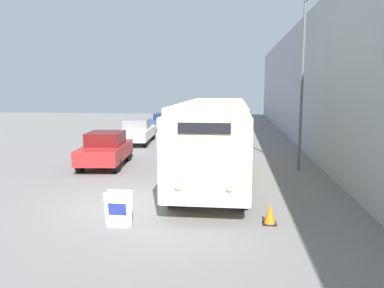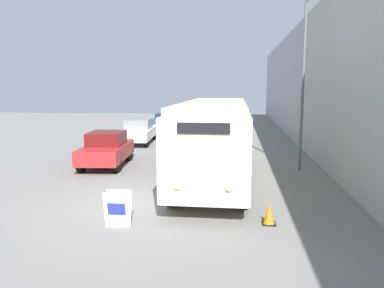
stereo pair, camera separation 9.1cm
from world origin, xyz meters
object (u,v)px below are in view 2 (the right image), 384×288
Objects in this scene: parked_car_near at (107,149)px; parked_car_far at (166,121)px; sign_board at (118,209)px; parked_car_mid at (139,131)px; vintage_bus at (215,136)px; traffic_cone at (269,214)px; streetlamp at (304,60)px.

parked_car_far is (-0.11, 15.20, -0.08)m from parked_car_near.
sign_board is at bearing -82.54° from parked_car_far.
parked_car_mid is at bearing -92.24° from parked_car_far.
vintage_bus is 2.32× the size of parked_car_far.
parked_car_near is at bearing 111.58° from sign_board.
traffic_cone is at bearing -70.32° from vintage_bus.
vintage_bus is at bearing -24.87° from parked_car_near.
parked_car_near is 15.20m from parked_car_far.
traffic_cone is at bearing -105.25° from streetlamp.
parked_car_mid is (-3.29, 14.51, 0.34)m from sign_board.
parked_car_near reaches higher than sign_board.
parked_car_mid is at bearing 142.15° from streetlamp.
sign_board is at bearing -111.72° from vintage_bus.
parked_car_far reaches higher than traffic_cone.
parked_car_far is at bearing 83.36° from parked_car_mid.
parked_car_far is at bearing 107.55° from traffic_cone.
parked_car_far is at bearing 120.28° from streetlamp.
vintage_bus is at bearing -63.28° from parked_car_mid.
parked_car_far is (-5.18, 17.01, -1.01)m from vintage_bus.
streetlamp is 8.36m from traffic_cone.
streetlamp reaches higher than vintage_bus.
parked_car_far is at bearing 97.59° from sign_board.
streetlamp is at bearing -4.14° from parked_car_near.
vintage_bus reaches higher than parked_car_far.
traffic_cone is at bearing 9.10° from sign_board.
sign_board is 3.98m from traffic_cone.
sign_board is at bearing -170.90° from traffic_cone.
streetlamp is at bearing 74.75° from traffic_cone.
parked_car_mid is (-0.40, 7.21, 0.00)m from parked_car_near.
vintage_bus is at bearing 68.28° from sign_board.
streetlamp is 12.14m from parked_car_mid.
parked_car_near is at bearing -91.32° from parked_car_mid.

